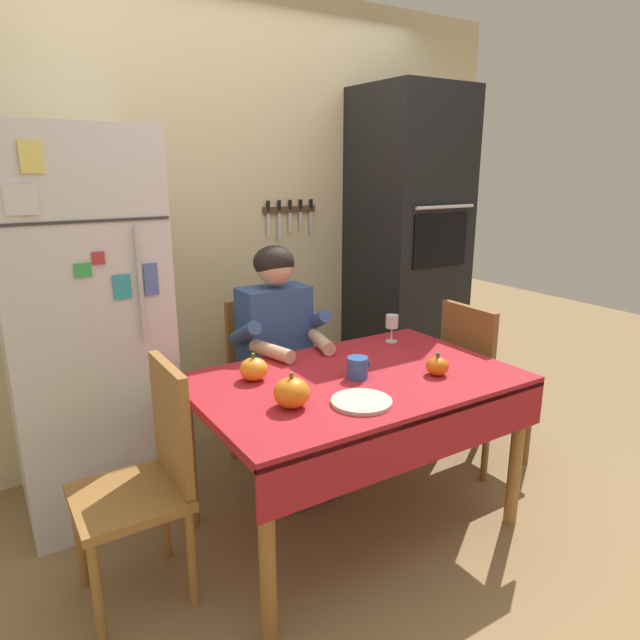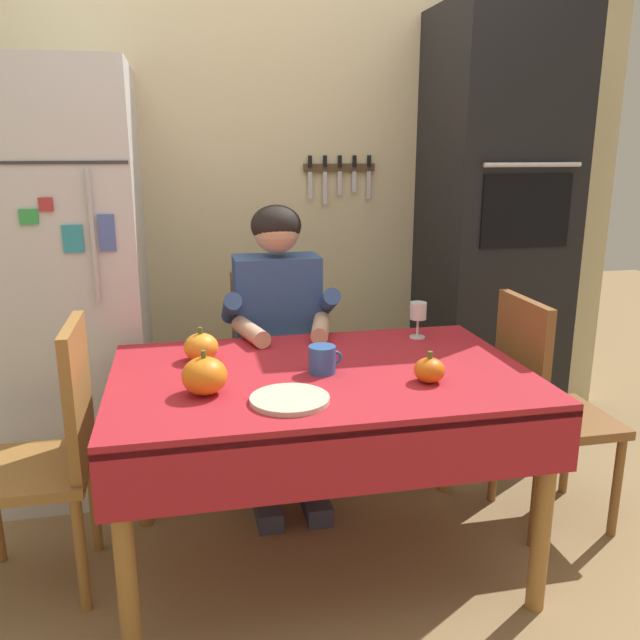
# 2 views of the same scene
# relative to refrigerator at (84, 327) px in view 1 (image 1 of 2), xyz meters

# --- Properties ---
(ground_plane) EXTENTS (10.00, 10.00, 0.00)m
(ground_plane) POSITION_rel_refrigerator_xyz_m (0.95, -0.96, -0.90)
(ground_plane) COLOR #93754C
(ground_plane) RESTS_ON ground
(back_wall_assembly) EXTENTS (3.70, 0.13, 2.60)m
(back_wall_assembly) POSITION_rel_refrigerator_xyz_m (1.00, 0.39, 0.40)
(back_wall_assembly) COLOR beige
(back_wall_assembly) RESTS_ON ground
(refrigerator) EXTENTS (0.68, 0.71, 1.80)m
(refrigerator) POSITION_rel_refrigerator_xyz_m (0.00, 0.00, 0.00)
(refrigerator) COLOR silver
(refrigerator) RESTS_ON ground
(wall_oven) EXTENTS (0.60, 0.64, 2.10)m
(wall_oven) POSITION_rel_refrigerator_xyz_m (2.00, 0.04, 0.15)
(wall_oven) COLOR black
(wall_oven) RESTS_ON ground
(dining_table) EXTENTS (1.40, 0.90, 0.74)m
(dining_table) POSITION_rel_refrigerator_xyz_m (0.95, -0.88, -0.24)
(dining_table) COLOR #9E6B33
(dining_table) RESTS_ON ground
(chair_behind_person) EXTENTS (0.40, 0.40, 0.93)m
(chair_behind_person) POSITION_rel_refrigerator_xyz_m (0.90, -0.09, -0.39)
(chair_behind_person) COLOR #9E6B33
(chair_behind_person) RESTS_ON ground
(seated_person) EXTENTS (0.47, 0.55, 1.25)m
(seated_person) POSITION_rel_refrigerator_xyz_m (0.90, -0.28, -0.16)
(seated_person) COLOR #38384C
(seated_person) RESTS_ON ground
(chair_left_side) EXTENTS (0.40, 0.40, 0.93)m
(chair_left_side) POSITION_rel_refrigerator_xyz_m (0.05, -0.78, -0.39)
(chair_left_side) COLOR #9E6B33
(chair_left_side) RESTS_ON ground
(chair_right_side) EXTENTS (0.40, 0.40, 0.93)m
(chair_right_side) POSITION_rel_refrigerator_xyz_m (1.85, -0.76, -0.39)
(chair_right_side) COLOR brown
(chair_right_side) RESTS_ON ground
(coffee_mug) EXTENTS (0.12, 0.09, 0.09)m
(coffee_mug) POSITION_rel_refrigerator_xyz_m (0.95, -0.88, -0.11)
(coffee_mug) COLOR #2D569E
(coffee_mug) RESTS_ON dining_table
(wine_glass) EXTENTS (0.07, 0.07, 0.14)m
(wine_glass) POSITION_rel_refrigerator_xyz_m (1.41, -0.55, -0.06)
(wine_glass) COLOR white
(wine_glass) RESTS_ON dining_table
(pumpkin_large) EXTENTS (0.12, 0.12, 0.12)m
(pumpkin_large) POSITION_rel_refrigerator_xyz_m (0.56, -0.66, -0.11)
(pumpkin_large) COLOR orange
(pumpkin_large) RESTS_ON dining_table
(pumpkin_medium) EXTENTS (0.14, 0.14, 0.14)m
(pumpkin_medium) POSITION_rel_refrigerator_xyz_m (0.56, -0.99, -0.10)
(pumpkin_medium) COLOR orange
(pumpkin_medium) RESTS_ON dining_table
(pumpkin_small) EXTENTS (0.10, 0.10, 0.10)m
(pumpkin_small) POSITION_rel_refrigerator_xyz_m (1.27, -1.04, -0.12)
(pumpkin_small) COLOR orange
(pumpkin_small) RESTS_ON dining_table
(serving_tray) EXTENTS (0.24, 0.24, 0.02)m
(serving_tray) POSITION_rel_refrigerator_xyz_m (0.80, -1.11, -0.15)
(serving_tray) COLOR beige
(serving_tray) RESTS_ON dining_table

